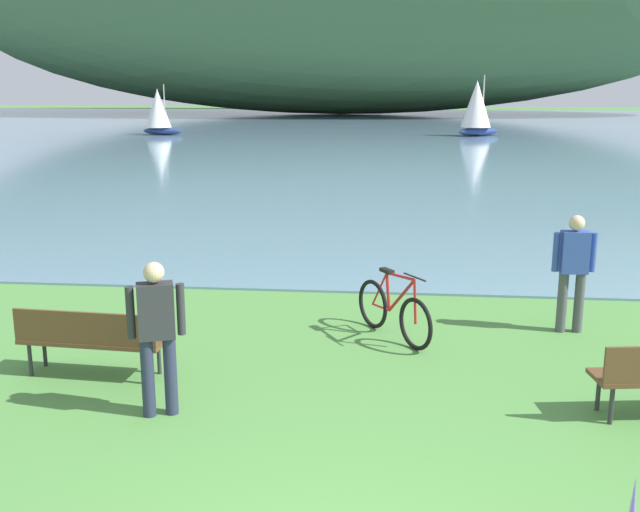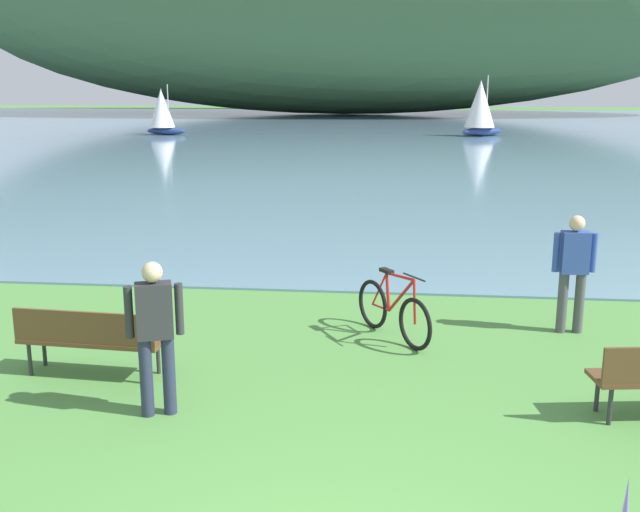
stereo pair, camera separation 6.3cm
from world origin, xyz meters
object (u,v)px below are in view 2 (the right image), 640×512
park_bench_near_camera (89,336)px  person_on_the_grass (155,329)px  bicycle_leaning_near_bench (393,311)px  sailboat_mid_bay (480,108)px  sailboat_nearest_to_shore (162,111)px  person_at_shoreline (574,266)px

park_bench_near_camera → person_on_the_grass: bearing=-39.1°
park_bench_near_camera → bicycle_leaning_near_bench: size_ratio=1.23×
park_bench_near_camera → sailboat_mid_bay: 41.81m
park_bench_near_camera → sailboat_mid_bay: size_ratio=0.48×
bicycle_leaning_near_bench → sailboat_mid_bay: bearing=82.6°
sailboat_nearest_to_shore → sailboat_mid_bay: size_ratio=0.85×
person_on_the_grass → sailboat_nearest_to_shore: (-12.94, 40.92, 0.59)m
park_bench_near_camera → person_at_shoreline: person_at_shoreline is taller
park_bench_near_camera → person_on_the_grass: (1.15, -0.94, 0.46)m
person_on_the_grass → park_bench_near_camera: bearing=140.9°
bicycle_leaning_near_bench → sailboat_nearest_to_shore: 41.20m
park_bench_near_camera → person_on_the_grass: 1.55m
person_on_the_grass → sailboat_nearest_to_shore: bearing=107.6°
park_bench_near_camera → sailboat_nearest_to_shore: size_ratio=0.56×
sailboat_nearest_to_shore → person_on_the_grass: bearing=-72.4°
person_at_shoreline → sailboat_mid_bay: 38.62m
person_at_shoreline → person_on_the_grass: size_ratio=1.00×
bicycle_leaning_near_bench → person_at_shoreline: person_at_shoreline is taller
person_at_shoreline → sailboat_nearest_to_shore: 41.72m
person_on_the_grass → sailboat_mid_bay: size_ratio=0.45×
bicycle_leaning_near_bench → sailboat_mid_bay: size_ratio=0.39×
person_on_the_grass → sailboat_nearest_to_shore: size_ratio=0.53×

